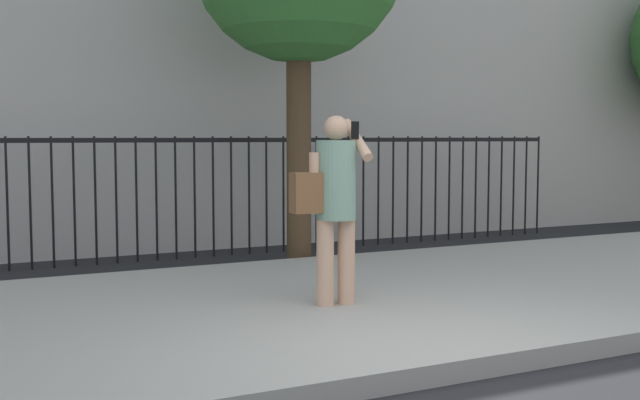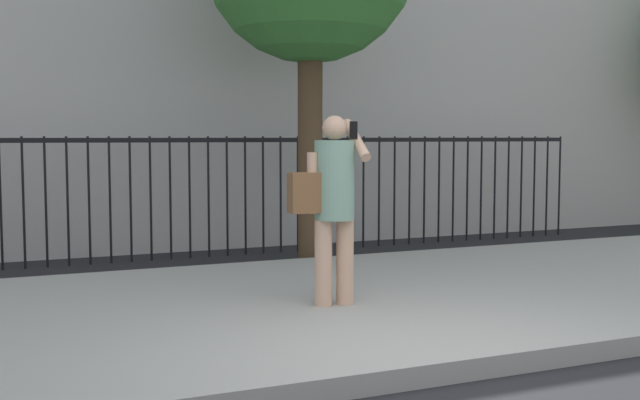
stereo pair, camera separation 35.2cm
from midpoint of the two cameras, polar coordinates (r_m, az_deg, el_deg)
The scene contains 4 objects.
ground_plane at distance 5.29m, azimuth 11.03°, elevation -13.03°, with size 60.00×60.00×0.00m, color black.
sidewalk at distance 7.12m, azimuth 0.74°, elevation -7.72°, with size 28.00×4.40×0.15m, color #9E9B93.
iron_fence at distance 10.45m, azimuth -7.78°, elevation 1.40°, with size 12.03×0.04×1.60m.
pedestrian_on_phone at distance 6.70m, azimuth 2.33°, elevation 0.28°, with size 0.66×0.48×1.62m.
Camera 2 is at (-2.75, -4.19, 1.59)m, focal length 44.30 mm.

